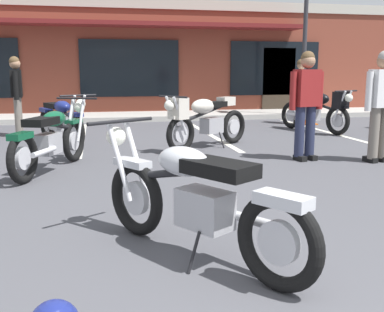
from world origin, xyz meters
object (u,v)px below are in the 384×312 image
at_px(person_near_building, 306,99).
at_px(motorcycle_cream_vintage, 204,119).
at_px(motorcycle_blue_standard, 317,109).
at_px(traffic_cone, 309,114).
at_px(motorcycle_foreground_classic, 195,198).
at_px(person_in_shorts_foreground, 300,87).
at_px(person_in_black_shirt, 382,100).
at_px(parking_lot_lamp_post, 308,10).
at_px(motorcycle_red_sportbike, 61,120).
at_px(person_by_back_row, 17,91).
at_px(motorcycle_silver_naked, 51,138).

bearing_deg(person_near_building, motorcycle_cream_vintage, 133.13).
relative_size(motorcycle_blue_standard, traffic_cone, 3.84).
relative_size(motorcycle_foreground_classic, motorcycle_blue_standard, 0.91).
relative_size(motorcycle_foreground_classic, person_in_shorts_foreground, 1.10).
height_order(motorcycle_blue_standard, person_in_black_shirt, person_in_black_shirt).
bearing_deg(person_in_black_shirt, person_near_building, 158.58).
relative_size(motorcycle_blue_standard, person_in_black_shirt, 1.21).
bearing_deg(parking_lot_lamp_post, motorcycle_foreground_classic, -119.74).
height_order(person_in_shorts_foreground, traffic_cone, person_in_shorts_foreground).
distance_m(motorcycle_red_sportbike, person_by_back_row, 1.65).
bearing_deg(person_in_black_shirt, motorcycle_blue_standard, 78.23).
bearing_deg(person_in_black_shirt, person_by_back_row, 144.91).
xyz_separation_m(motorcycle_silver_naked, person_by_back_row, (-0.99, 3.71, 0.49)).
height_order(person_in_black_shirt, person_near_building, same).
height_order(motorcycle_silver_naked, person_by_back_row, person_by_back_row).
bearing_deg(motorcycle_cream_vintage, person_in_shorts_foreground, 44.20).
height_order(person_by_back_row, parking_lot_lamp_post, parking_lot_lamp_post).
xyz_separation_m(person_in_black_shirt, person_by_back_row, (-5.81, 4.08, 0.00)).
bearing_deg(motorcycle_cream_vintage, parking_lot_lamp_post, 47.11).
relative_size(motorcycle_silver_naked, traffic_cone, 3.77).
bearing_deg(person_in_shorts_foreground, parking_lot_lamp_post, 59.27).
bearing_deg(person_in_black_shirt, parking_lot_lamp_post, 74.97).
relative_size(motorcycle_silver_naked, motorcycle_blue_standard, 0.98).
distance_m(motorcycle_silver_naked, person_in_shorts_foreground, 7.48).
relative_size(person_in_shorts_foreground, traffic_cone, 3.16).
distance_m(motorcycle_blue_standard, person_near_building, 3.49).
distance_m(motorcycle_foreground_classic, traffic_cone, 9.18).
distance_m(person_in_shorts_foreground, person_by_back_row, 6.90).
bearing_deg(motorcycle_blue_standard, motorcycle_red_sportbike, -174.04).
bearing_deg(person_by_back_row, motorcycle_foreground_classic, -71.96).
bearing_deg(motorcycle_silver_naked, motorcycle_red_sportbike, 91.08).
relative_size(motorcycle_cream_vintage, person_in_shorts_foreground, 1.09).
bearing_deg(person_near_building, motorcycle_foreground_classic, -126.38).
bearing_deg(motorcycle_silver_naked, motorcycle_cream_vintage, 29.13).
xyz_separation_m(motorcycle_red_sportbike, motorcycle_cream_vintage, (2.56, -1.05, 0.07)).
bearing_deg(person_by_back_row, motorcycle_silver_naked, -75.01).
distance_m(person_in_black_shirt, person_by_back_row, 7.10).
height_order(motorcycle_red_sportbike, motorcycle_silver_naked, same).
relative_size(motorcycle_blue_standard, motorcycle_cream_vintage, 1.11).
distance_m(motorcycle_foreground_classic, person_near_building, 4.22).
relative_size(motorcycle_silver_naked, motorcycle_cream_vintage, 1.09).
height_order(motorcycle_cream_vintage, person_in_shorts_foreground, person_in_shorts_foreground).
height_order(person_in_black_shirt, traffic_cone, person_in_black_shirt).
xyz_separation_m(person_by_back_row, traffic_cone, (7.06, 0.79, -0.69)).
bearing_deg(person_near_building, person_in_black_shirt, -21.42).
distance_m(motorcycle_silver_naked, parking_lot_lamp_post, 8.90).
height_order(motorcycle_foreground_classic, traffic_cone, motorcycle_foreground_classic).
height_order(person_near_building, traffic_cone, person_near_building).
xyz_separation_m(motorcycle_silver_naked, traffic_cone, (6.07, 4.50, -0.20)).
bearing_deg(person_in_shorts_foreground, person_in_black_shirt, -101.63).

